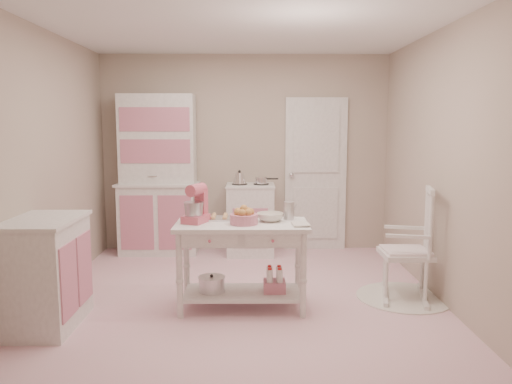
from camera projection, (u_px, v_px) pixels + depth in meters
room_shell at (242, 129)px, 4.75m from camera, size 3.84×3.84×2.62m
door at (316, 174)px, 6.70m from camera, size 0.82×0.05×2.04m
hutch at (158, 175)px, 6.47m from camera, size 1.06×0.50×2.08m
stove at (250, 219)px, 6.51m from camera, size 0.62×0.57×0.92m
base_cabinet at (46, 273)px, 4.16m from camera, size 0.54×0.84×0.92m
lace_rug at (404, 297)px, 4.89m from camera, size 0.92×0.92×0.01m
rocking_chair at (406, 243)px, 4.82m from camera, size 0.63×0.81×1.10m
work_table at (242, 266)px, 4.58m from camera, size 1.20×0.60×0.80m
stand_mixer at (195, 204)px, 4.52m from camera, size 0.29×0.34×0.34m
cookie_tray at (226, 218)px, 4.70m from camera, size 0.34×0.24×0.02m
bread_basket at (244, 219)px, 4.47m from camera, size 0.25×0.25×0.09m
mixing_bowl at (270, 217)px, 4.60m from camera, size 0.25×0.25×0.08m
metal_pitcher at (289, 211)px, 4.68m from camera, size 0.10×0.10×0.17m
recipe_book at (292, 224)px, 4.41m from camera, size 0.16×0.21×0.02m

